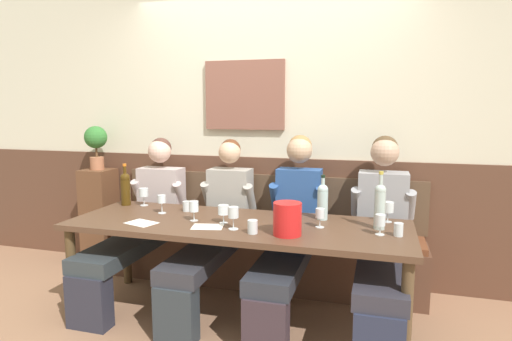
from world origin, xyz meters
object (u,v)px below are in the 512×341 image
Objects in this scene: person_center_right_seat at (382,229)px; wine_glass_mid_right at (162,200)px; person_right_seat at (291,225)px; dining_table at (237,232)px; ice_bucket at (287,219)px; potted_plant at (96,142)px; wall_bench at (262,252)px; wine_bottle_green_tall at (380,205)px; wine_glass_center_rear at (194,207)px; person_center_left_seat at (216,223)px; water_tumbler_left at (253,227)px; wine_glass_near_bucket at (380,221)px; water_tumbler_right at (398,230)px; person_left_seat at (142,218)px; wine_glass_mid_left at (223,210)px; wine_glass_by_bottle at (320,214)px; wine_glass_left_end at (144,193)px; wine_glass_center_front at (388,208)px; wine_bottle_clear_water at (126,188)px; water_tumbler_center at (187,206)px; wine_glass_right_end at (233,213)px; wine_bottle_amber_mid at (323,200)px.

person_center_right_seat is 9.16× the size of wine_glass_mid_right.
dining_table is at bearing -136.43° from person_right_seat.
person_center_right_seat is (0.99, 0.34, 0.01)m from dining_table.
potted_plant is (-2.07, 0.90, 0.38)m from ice_bucket.
ice_bucket is at bearing -64.80° from wall_bench.
wine_glass_center_rear is at bearing -173.33° from wine_bottle_green_tall.
person_center_right_seat is 0.81m from ice_bucket.
person_center_left_seat is 14.31× the size of water_tumbler_left.
wine_glass_near_bucket is 1.57× the size of water_tumbler_right.
ice_bucket is at bearing -20.22° from person_left_seat.
person_left_seat is 0.96× the size of person_right_seat.
wall_bench is 18.91× the size of wine_glass_mid_right.
person_left_seat is 9.73× the size of wine_glass_mid_left.
wall_bench is 2.15× the size of person_left_seat.
potted_plant is (-2.65, 0.36, 0.55)m from person_center_right_seat.
water_tumbler_right is at bearing -23.80° from person_right_seat.
dining_table is at bearing -47.30° from person_center_left_seat.
person_right_seat is 0.42m from wine_glass_by_bottle.
water_tumbler_right is (2.01, -0.32, -0.06)m from wine_glass_left_end.
person_center_left_seat is 1.33m from wine_glass_center_front.
water_tumbler_right is at bearing 1.86° from wine_glass_near_bucket.
person_center_left_seat is (0.67, 0.01, 0.00)m from person_left_seat.
wine_glass_mid_left is at bearing -179.18° from water_tumbler_right.
ice_bucket is at bearing -151.54° from wine_bottle_green_tall.
water_tumbler_left is (1.26, -0.50, -0.10)m from wine_bottle_clear_water.
wine_glass_by_bottle is at bearing -9.65° from water_tumbler_center.
wine_glass_center_front is at bearing 39.37° from ice_bucket.
wine_glass_mid_left is (-0.08, -0.71, 0.53)m from wall_bench.
wine_bottle_clear_water reaches higher than dining_table.
wine_glass_left_end is 0.96× the size of wine_glass_right_end.
person_center_left_seat is at bearing 23.24° from water_tumbler_center.
person_center_right_seat reaches higher than dining_table.
person_right_seat is 0.72m from wine_bottle_green_tall.
person_center_right_seat is 9.87× the size of wine_glass_near_bucket.
person_left_seat is at bearing -179.55° from person_right_seat.
wine_bottle_green_tall is 0.22m from wine_glass_center_front.
ice_bucket is at bearing -24.90° from water_tumbler_center.
wine_glass_left_end reaches higher than dining_table.
person_center_left_seat is (-0.28, -0.36, 0.33)m from wall_bench.
potted_plant reaches higher than wine_bottle_amber_mid.
wall_bench is 1.31m from wine_glass_near_bucket.
wine_bottle_green_tall is at bearing -105.89° from wine_glass_center_front.
wine_bottle_amber_mid is 1.23m from wine_glass_mid_right.
wine_bottle_clear_water is at bearing -159.88° from wall_bench.
person_right_seat is at bearing 6.52° from water_tumbler_center.
ice_bucket is 1.47× the size of wine_glass_mid_right.
person_left_seat is 5.97× the size of ice_bucket.
person_center_right_seat is 0.40m from wine_glass_near_bucket.
person_center_right_seat is 2.08m from wine_bottle_clear_water.
person_left_seat is 8.67× the size of wine_glass_center_rear.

